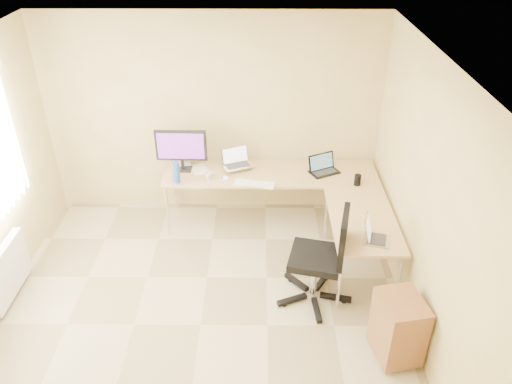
{
  "coord_description": "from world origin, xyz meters",
  "views": [
    {
      "loc": [
        0.58,
        -3.61,
        3.76
      ],
      "look_at": [
        0.55,
        1.1,
        0.9
      ],
      "focal_mm": 35.19,
      "sensor_mm": 36.0,
      "label": 1
    }
  ],
  "objects_px": {
    "desk_return": "(359,245)",
    "desk_main": "(270,197)",
    "monitor": "(181,150)",
    "water_bottle": "(176,172)",
    "keyboard": "(254,184)",
    "laptop_return": "(378,232)",
    "cabinet": "(398,327)",
    "office_chair": "(315,260)",
    "desk_fan": "(181,155)",
    "laptop_center": "(237,158)",
    "laptop_black": "(325,165)",
    "mug": "(209,176)"
  },
  "relations": [
    {
      "from": "office_chair",
      "to": "desk_main",
      "type": "bearing_deg",
      "value": 120.02
    },
    {
      "from": "laptop_return",
      "to": "cabinet",
      "type": "height_order",
      "value": "laptop_return"
    },
    {
      "from": "desk_return",
      "to": "desk_main",
      "type": "bearing_deg",
      "value": 134.27
    },
    {
      "from": "laptop_black",
      "to": "mug",
      "type": "height_order",
      "value": "laptop_black"
    },
    {
      "from": "desk_fan",
      "to": "office_chair",
      "type": "height_order",
      "value": "office_chair"
    },
    {
      "from": "monitor",
      "to": "office_chair",
      "type": "bearing_deg",
      "value": -42.88
    },
    {
      "from": "laptop_return",
      "to": "office_chair",
      "type": "xyz_separation_m",
      "value": [
        -0.61,
        -0.03,
        -0.33
      ]
    },
    {
      "from": "monitor",
      "to": "mug",
      "type": "relative_size",
      "value": 6.66
    },
    {
      "from": "monitor",
      "to": "cabinet",
      "type": "distance_m",
      "value": 3.24
    },
    {
      "from": "mug",
      "to": "desk_fan",
      "type": "height_order",
      "value": "desk_fan"
    },
    {
      "from": "keyboard",
      "to": "cabinet",
      "type": "bearing_deg",
      "value": -41.42
    },
    {
      "from": "desk_fan",
      "to": "cabinet",
      "type": "bearing_deg",
      "value": -47.2
    },
    {
      "from": "desk_main",
      "to": "monitor",
      "type": "relative_size",
      "value": 4.19
    },
    {
      "from": "mug",
      "to": "desk_fan",
      "type": "xyz_separation_m",
      "value": [
        -0.37,
        0.37,
        0.1
      ]
    },
    {
      "from": "monitor",
      "to": "water_bottle",
      "type": "distance_m",
      "value": 0.34
    },
    {
      "from": "desk_main",
      "to": "mug",
      "type": "xyz_separation_m",
      "value": [
        -0.75,
        -0.17,
        0.41
      ]
    },
    {
      "from": "laptop_black",
      "to": "keyboard",
      "type": "xyz_separation_m",
      "value": [
        -0.87,
        -0.3,
        -0.1
      ]
    },
    {
      "from": "laptop_center",
      "to": "keyboard",
      "type": "height_order",
      "value": "laptop_center"
    },
    {
      "from": "desk_return",
      "to": "laptop_black",
      "type": "xyz_separation_m",
      "value": [
        -0.31,
        1.0,
        0.48
      ]
    },
    {
      "from": "desk_return",
      "to": "mug",
      "type": "height_order",
      "value": "mug"
    },
    {
      "from": "keyboard",
      "to": "monitor",
      "type": "bearing_deg",
      "value": 172.14
    },
    {
      "from": "desk_return",
      "to": "water_bottle",
      "type": "distance_m",
      "value": 2.29
    },
    {
      "from": "mug",
      "to": "cabinet",
      "type": "bearing_deg",
      "value": -47.26
    },
    {
      "from": "laptop_black",
      "to": "laptop_return",
      "type": "height_order",
      "value": "laptop_black"
    },
    {
      "from": "mug",
      "to": "water_bottle",
      "type": "distance_m",
      "value": 0.39
    },
    {
      "from": "monitor",
      "to": "laptop_return",
      "type": "relative_size",
      "value": 2.06
    },
    {
      "from": "desk_return",
      "to": "monitor",
      "type": "bearing_deg",
      "value": 152.88
    },
    {
      "from": "laptop_black",
      "to": "cabinet",
      "type": "relative_size",
      "value": 0.56
    },
    {
      "from": "desk_fan",
      "to": "monitor",
      "type": "bearing_deg",
      "value": -78.82
    },
    {
      "from": "laptop_center",
      "to": "desk_fan",
      "type": "xyz_separation_m",
      "value": [
        -0.71,
        0.12,
        -0.02
      ]
    },
    {
      "from": "laptop_return",
      "to": "water_bottle",
      "type": "bearing_deg",
      "value": 77.81
    },
    {
      "from": "keyboard",
      "to": "laptop_return",
      "type": "height_order",
      "value": "laptop_return"
    },
    {
      "from": "water_bottle",
      "to": "monitor",
      "type": "bearing_deg",
      "value": 84.84
    },
    {
      "from": "mug",
      "to": "monitor",
      "type": "bearing_deg",
      "value": 145.61
    },
    {
      "from": "laptop_center",
      "to": "water_bottle",
      "type": "bearing_deg",
      "value": -178.82
    },
    {
      "from": "water_bottle",
      "to": "laptop_return",
      "type": "relative_size",
      "value": 0.89
    },
    {
      "from": "mug",
      "to": "cabinet",
      "type": "distance_m",
      "value": 2.8
    },
    {
      "from": "desk_return",
      "to": "keyboard",
      "type": "xyz_separation_m",
      "value": [
        -1.17,
        0.7,
        0.38
      ]
    },
    {
      "from": "mug",
      "to": "desk_fan",
      "type": "relative_size",
      "value": 0.33
    },
    {
      "from": "desk_fan",
      "to": "water_bottle",
      "type": "bearing_deg",
      "value": -90.3
    },
    {
      "from": "mug",
      "to": "desk_return",
      "type": "bearing_deg",
      "value": -25.54
    },
    {
      "from": "office_chair",
      "to": "keyboard",
      "type": "bearing_deg",
      "value": 132.21
    },
    {
      "from": "monitor",
      "to": "desk_main",
      "type": "bearing_deg",
      "value": -1.85
    },
    {
      "from": "desk_main",
      "to": "keyboard",
      "type": "xyz_separation_m",
      "value": [
        -0.2,
        -0.3,
        0.38
      ]
    },
    {
      "from": "water_bottle",
      "to": "desk_fan",
      "type": "xyz_separation_m",
      "value": [
        0.0,
        0.45,
        0.01
      ]
    },
    {
      "from": "desk_return",
      "to": "office_chair",
      "type": "relative_size",
      "value": 1.17
    },
    {
      "from": "laptop_center",
      "to": "desk_fan",
      "type": "bearing_deg",
      "value": 146.9
    },
    {
      "from": "desk_main",
      "to": "desk_fan",
      "type": "relative_size",
      "value": 9.32
    },
    {
      "from": "laptop_return",
      "to": "keyboard",
      "type": "bearing_deg",
      "value": 64.11
    },
    {
      "from": "laptop_center",
      "to": "water_bottle",
      "type": "distance_m",
      "value": 0.78
    }
  ]
}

